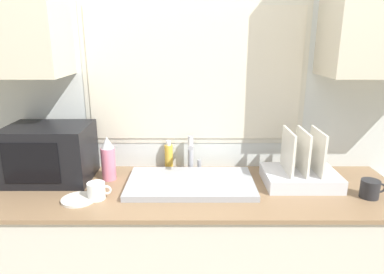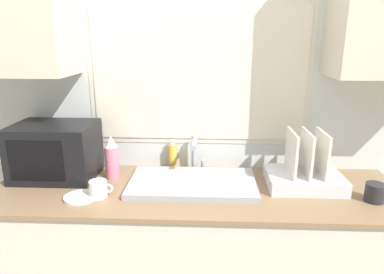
{
  "view_description": "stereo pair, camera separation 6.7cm",
  "coord_description": "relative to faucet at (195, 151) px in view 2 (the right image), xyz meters",
  "views": [
    {
      "loc": [
        -0.02,
        -1.29,
        1.66
      ],
      "look_at": [
        -0.02,
        0.27,
        1.2
      ],
      "focal_mm": 32.0,
      "sensor_mm": 36.0,
      "label": 1
    },
    {
      "loc": [
        0.05,
        -1.29,
        1.66
      ],
      "look_at": [
        -0.02,
        0.27,
        1.2
      ],
      "focal_mm": 32.0,
      "sensor_mm": 36.0,
      "label": 2
    }
  ],
  "objects": [
    {
      "name": "spray_bottle",
      "position": [
        -0.44,
        -0.11,
        -0.01
      ],
      "size": [
        0.07,
        0.07,
        0.24
      ],
      "color": "#D8728C",
      "rests_on": "countertop"
    },
    {
      "name": "countertop",
      "position": [
        0.02,
        -0.22,
        -0.59
      ],
      "size": [
        2.08,
        0.64,
        0.92
      ],
      "color": "beige",
      "rests_on": "ground_plane"
    },
    {
      "name": "wall_back",
      "position": [
        0.02,
        0.07,
        0.38
      ],
      "size": [
        6.0,
        0.38,
        2.6
      ],
      "color": "silver",
      "rests_on": "ground_plane"
    },
    {
      "name": "mug_near_sink",
      "position": [
        -0.45,
        -0.34,
        -0.08
      ],
      "size": [
        0.11,
        0.08,
        0.08
      ],
      "color": "white",
      "rests_on": "countertop"
    },
    {
      "name": "sink_basin",
      "position": [
        -0.0,
        -0.19,
        -0.11
      ],
      "size": [
        0.65,
        0.38,
        0.03
      ],
      "color": "#9EA0A5",
      "rests_on": "countertop"
    },
    {
      "name": "microwave",
      "position": [
        -0.75,
        -0.1,
        0.02
      ],
      "size": [
        0.43,
        0.32,
        0.3
      ],
      "color": "black",
      "rests_on": "countertop"
    },
    {
      "name": "soap_bottle",
      "position": [
        -0.13,
        0.05,
        -0.05
      ],
      "size": [
        0.05,
        0.05,
        0.17
      ],
      "color": "gold",
      "rests_on": "countertop"
    },
    {
      "name": "small_plate",
      "position": [
        -0.53,
        -0.36,
        -0.12
      ],
      "size": [
        0.16,
        0.16,
        0.01
      ],
      "color": "silver",
      "rests_on": "countertop"
    },
    {
      "name": "dish_rack",
      "position": [
        0.57,
        -0.17,
        -0.06
      ],
      "size": [
        0.37,
        0.28,
        0.29
      ],
      "color": "silver",
      "rests_on": "countertop"
    },
    {
      "name": "mug_by_rack",
      "position": [
        0.85,
        -0.32,
        -0.08
      ],
      "size": [
        0.12,
        0.09,
        0.09
      ],
      "color": "#262628",
      "rests_on": "countertop"
    },
    {
      "name": "faucet",
      "position": [
        0.0,
        0.0,
        0.0
      ],
      "size": [
        0.08,
        0.19,
        0.2
      ],
      "color": "#99999E",
      "rests_on": "countertop"
    }
  ]
}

